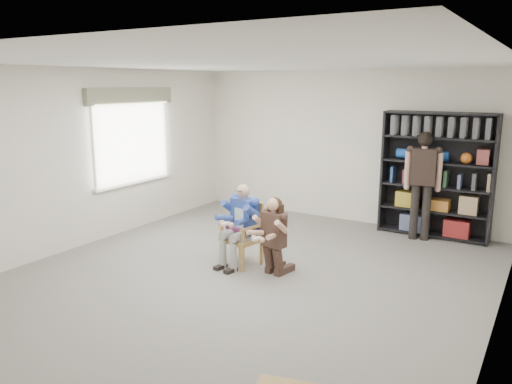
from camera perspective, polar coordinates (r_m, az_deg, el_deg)
The scene contains 8 objects.
room_shell at distance 6.38m, azimuth -1.26°, elevation 1.89°, with size 6.00×7.00×2.80m, color silver, non-canonical shape.
floor at distance 6.77m, azimuth -1.20°, elevation -9.84°, with size 6.00×7.00×0.01m, color slate.
window_left at distance 8.97m, azimuth -13.91°, elevation 6.04°, with size 0.16×2.00×1.75m, color white, non-canonical shape.
armchair at distance 7.12m, azimuth -1.69°, elevation -4.83°, with size 0.53×0.51×0.91m, color #AA8234, non-canonical shape.
seated_man at distance 7.08m, azimuth -1.69°, elevation -3.77°, with size 0.51×0.71×1.19m, color #2C3C93, non-canonical shape.
kneeling_woman at distance 6.71m, azimuth 1.93°, elevation -5.14°, with size 0.46×0.73×1.09m, color #32231C, non-canonical shape.
bookshelf at distance 8.86m, azimuth 19.90°, elevation 1.80°, with size 1.80×0.38×2.10m, color black, non-canonical shape.
standing_man at distance 8.61m, azimuth 18.44°, elevation 0.57°, with size 0.55×0.31×1.79m, color black, non-canonical shape.
Camera 1 is at (3.37, -5.29, 2.55)m, focal length 35.00 mm.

